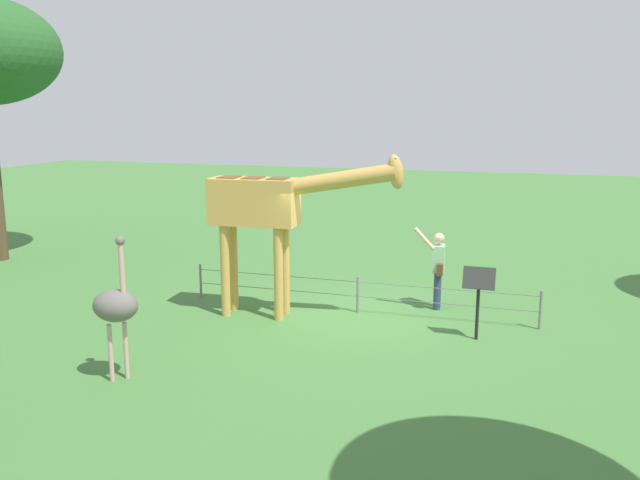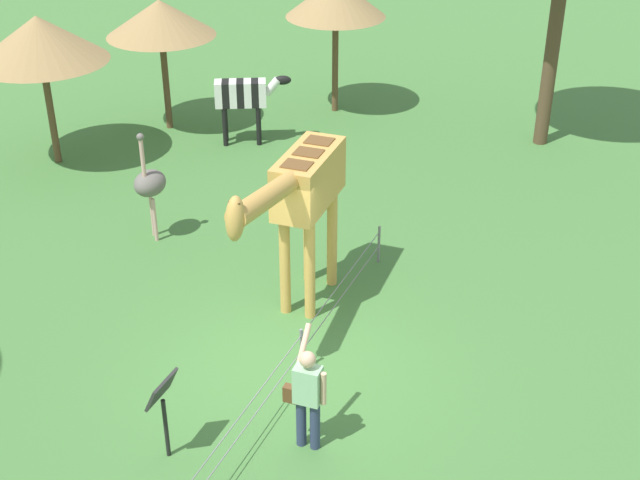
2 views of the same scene
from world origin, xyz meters
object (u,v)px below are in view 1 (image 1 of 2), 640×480
Objects in this scene: giraffe at (270,208)px; ostrich at (116,306)px; visitor at (438,266)px; info_sign at (479,288)px.

giraffe is 3.91m from ostrich.
ostrich reaches higher than visitor.
giraffe is at bearing -154.86° from visitor.
visitor is 6.56m from ostrich.
visitor is at bearing 119.11° from info_sign.
visitor is at bearing 50.75° from ostrich.
ostrich is (-1.06, -3.63, -0.99)m from giraffe.
info_sign is at bearing -2.90° from giraffe.
ostrich is 1.70× the size of info_sign.
ostrich is at bearing -129.25° from visitor.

